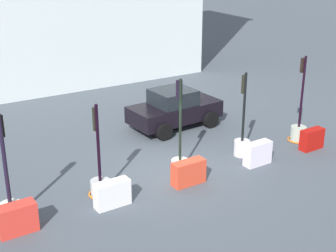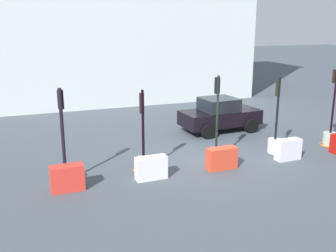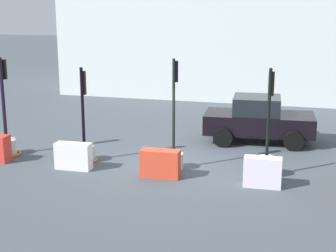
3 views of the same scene
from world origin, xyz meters
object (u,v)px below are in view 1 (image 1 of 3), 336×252
Objects in this scene: construction_barrier_0 at (17,219)px; construction_barrier_1 at (112,194)px; traffic_light_3 at (242,140)px; car_black_sedan at (174,109)px; traffic_light_2 at (180,156)px; construction_barrier_3 at (258,153)px; construction_barrier_4 at (312,139)px; traffic_light_1 at (100,181)px; traffic_light_4 at (299,128)px; traffic_light_0 at (10,202)px; construction_barrier_2 at (188,173)px.

construction_barrier_0 is 0.97× the size of construction_barrier_1.
car_black_sedan is at bearing 99.15° from traffic_light_3.
traffic_light_2 reaches higher than traffic_light_3.
traffic_light_2 is 2.89m from construction_barrier_3.
construction_barrier_3 is 1.06× the size of construction_barrier_4.
construction_barrier_3 reaches higher than construction_barrier_4.
construction_barrier_4 is at bearing -9.23° from traffic_light_2.
traffic_light_1 is at bearing 171.41° from construction_barrier_3.
car_black_sedan is (-0.58, 4.70, 0.40)m from construction_barrier_3.
traffic_light_1 is at bearing -180.00° from traffic_light_4.
construction_barrier_3 is at bearing -0.45° from construction_barrier_0.
construction_barrier_3 is 4.75m from car_black_sedan.
construction_barrier_1 is at bearing -137.49° from car_black_sedan.
traffic_light_0 is 5.76m from traffic_light_2.
traffic_light_1 is 2.90× the size of construction_barrier_3.
traffic_light_2 is at bearing 77.34° from construction_barrier_2.
construction_barrier_1 is 5.69m from construction_barrier_3.
construction_barrier_2 is 1.18× the size of construction_barrier_4.
car_black_sedan is at bearing 26.12° from traffic_light_0.
construction_barrier_4 is (-0.18, -0.89, -0.12)m from traffic_light_4.
traffic_light_2 is 2.78m from traffic_light_3.
traffic_light_1 is 2.89m from construction_barrier_2.
traffic_light_3 reaches higher than car_black_sedan.
construction_barrier_0 is 8.52m from construction_barrier_3.
construction_barrier_3 is at bearing -17.28° from traffic_light_2.
construction_barrier_4 is at bearing -0.33° from construction_barrier_1.
car_black_sedan reaches higher than construction_barrier_0.
traffic_light_2 is (5.75, 0.04, 0.07)m from traffic_light_0.
construction_barrier_0 is at bearing 179.64° from construction_barrier_2.
traffic_light_4 is (5.60, 0.01, -0.12)m from traffic_light_2.
construction_barrier_4 is (5.61, -0.06, -0.01)m from construction_barrier_2.
car_black_sedan is at bearing 60.58° from traffic_light_2.
construction_barrier_0 is 0.27× the size of car_black_sedan.
traffic_light_3 reaches higher than construction_barrier_2.
traffic_light_3 is 0.94m from construction_barrier_3.
traffic_light_1 is 2.80× the size of construction_barrier_0.
traffic_light_4 is at bearing 4.00° from construction_barrier_0.
construction_barrier_1 is 1.14× the size of construction_barrier_4.
traffic_light_4 reaches higher than traffic_light_0.
traffic_light_3 is 5.79m from construction_barrier_1.
car_black_sedan is (7.94, 4.64, 0.39)m from construction_barrier_0.
traffic_light_1 is 8.56m from traffic_light_4.
construction_barrier_4 is at bearing -55.45° from car_black_sedan.
car_black_sedan is (7.92, 3.89, 0.25)m from traffic_light_0.
traffic_light_2 is at bearing -0.13° from traffic_light_1.
construction_barrier_4 is (8.38, -0.89, -0.08)m from traffic_light_1.
traffic_light_1 is 0.75× the size of car_black_sedan.
traffic_light_0 is 1.02× the size of traffic_light_3.
construction_barrier_0 is 1.03× the size of construction_barrier_3.
traffic_light_0 is 11.21m from construction_barrier_4.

